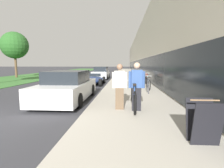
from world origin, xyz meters
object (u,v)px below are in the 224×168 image
at_px(person_bystander, 120,87).
at_px(cruiser_bike_nearest, 148,84).
at_px(person_rider, 137,87).
at_px(cruiser_bike_farthest, 143,78).
at_px(parked_sedan_curbside, 68,87).
at_px(parked_sedan_far, 101,73).
at_px(sandwich_board_sign, 204,122).
at_px(vintage_roadster_curbside, 93,80).
at_px(bike_rack_hoop, 148,84).
at_px(street_tree_far, 15,45).
at_px(cruiser_bike_middle, 147,80).
at_px(tandem_bicycle, 133,97).

relative_size(person_bystander, cruiser_bike_nearest, 0.98).
xyz_separation_m(person_rider, cruiser_bike_farthest, (1.26, 9.55, -0.43)).
height_order(parked_sedan_curbside, parked_sedan_far, parked_sedan_far).
xyz_separation_m(sandwich_board_sign, parked_sedan_far, (-4.23, 16.66, 0.07)).
height_order(person_rider, vintage_roadster_curbside, person_rider).
xyz_separation_m(bike_rack_hoop, sandwich_board_sign, (0.26, -6.11, -0.06)).
height_order(person_rider, street_tree_far, street_tree_far).
relative_size(person_bystander, cruiser_bike_middle, 0.95).
xyz_separation_m(cruiser_bike_nearest, parked_sedan_curbside, (-4.19, -3.06, 0.17)).
xyz_separation_m(person_rider, vintage_roadster_curbside, (-3.00, 8.43, -0.56)).
bearing_deg(cruiser_bike_middle, vintage_roadster_curbside, 167.52).
relative_size(person_bystander, street_tree_far, 0.28).
height_order(cruiser_bike_nearest, parked_sedan_far, parked_sedan_far).
xyz_separation_m(bike_rack_hoop, cruiser_bike_farthest, (0.37, 5.90, -0.11)).
height_order(cruiser_bike_farthest, parked_sedan_far, parked_sedan_far).
xyz_separation_m(cruiser_bike_middle, sandwich_board_sign, (-0.16, -9.94, 0.07)).
bearing_deg(sandwich_board_sign, person_rider, 115.19).
bearing_deg(cruiser_bike_middle, tandem_bicycle, -101.11).
bearing_deg(vintage_roadster_curbside, person_bystander, -73.77).
bearing_deg(cruiser_bike_farthest, parked_sedan_far, 132.95).
relative_size(vintage_roadster_curbside, parked_sedan_far, 1.01).
xyz_separation_m(bike_rack_hoop, parked_sedan_far, (-3.97, 10.55, 0.01)).
distance_m(bike_rack_hoop, cruiser_bike_middle, 3.86).
height_order(person_bystander, vintage_roadster_curbside, person_bystander).
height_order(cruiser_bike_middle, street_tree_far, street_tree_far).
height_order(parked_sedan_curbside, vintage_roadster_curbside, parked_sedan_curbside).
bearing_deg(cruiser_bike_farthest, vintage_roadster_curbside, -165.36).
relative_size(cruiser_bike_farthest, vintage_roadster_curbside, 0.44).
height_order(cruiser_bike_nearest, parked_sedan_curbside, parked_sedan_curbside).
height_order(tandem_bicycle, parked_sedan_curbside, parked_sedan_curbside).
height_order(tandem_bicycle, cruiser_bike_middle, tandem_bicycle).
distance_m(person_rider, street_tree_far, 21.15).
height_order(tandem_bicycle, bike_rack_hoop, tandem_bicycle).
distance_m(cruiser_bike_farthest, vintage_roadster_curbside, 4.41).
distance_m(cruiser_bike_nearest, vintage_roadster_curbside, 5.29).
xyz_separation_m(cruiser_bike_middle, parked_sedan_curbside, (-4.39, -5.42, 0.14)).
bearing_deg(cruiser_bike_nearest, tandem_bicycle, -104.05).
distance_m(person_rider, cruiser_bike_farthest, 9.64).
bearing_deg(street_tree_far, person_bystander, -48.48).
xyz_separation_m(cruiser_bike_nearest, sandwich_board_sign, (0.04, -7.58, 0.10)).
bearing_deg(parked_sedan_far, vintage_roadster_curbside, -89.29).
bearing_deg(person_rider, cruiser_bike_nearest, 77.66).
distance_m(cruiser_bike_farthest, parked_sedan_far, 6.36).
relative_size(cruiser_bike_nearest, vintage_roadster_curbside, 0.40).
bearing_deg(street_tree_far, person_rider, -47.53).
bearing_deg(person_bystander, cruiser_bike_nearest, 71.09).
relative_size(person_rider, sandwich_board_sign, 1.83).
bearing_deg(street_tree_far, cruiser_bike_middle, -27.26).
xyz_separation_m(person_rider, sandwich_board_sign, (1.16, -2.46, -0.38)).
relative_size(person_bystander, bike_rack_hoop, 1.89).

